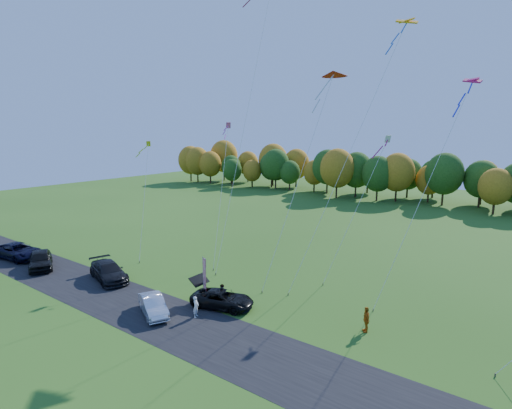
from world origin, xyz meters
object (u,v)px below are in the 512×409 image
Objects in this scene: feather_flag at (204,274)px; black_suv at (222,299)px; silver_sedan at (153,305)px; person_east at (366,319)px.

black_suv is at bearing -2.00° from feather_flag.
person_east reaches higher than silver_sedan.
black_suv is 1.15× the size of silver_sedan.
person_east is 12.61m from feather_flag.
black_suv is at bearing -13.87° from silver_sedan.
feather_flag is at bearing 71.60° from black_suv.
person_east is (13.67, 6.78, 0.19)m from silver_sedan.
person_east is 0.48× the size of feather_flag.
silver_sedan is at bearing -109.97° from feather_flag.
black_suv is 1.33× the size of feather_flag.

